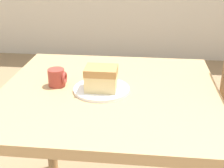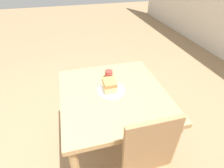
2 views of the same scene
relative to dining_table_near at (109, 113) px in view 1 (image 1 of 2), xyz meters
name	(u,v)px [view 1 (image 1 of 2)]	position (x,y,z in m)	size (l,w,h in m)	color
dining_table_near	(109,113)	(0.00, 0.00, 0.00)	(0.91, 0.86, 0.75)	tan
plate	(102,89)	(-0.03, -0.01, 0.12)	(0.23, 0.23, 0.01)	white
cake_slice	(101,78)	(-0.03, -0.02, 0.17)	(0.13, 0.10, 0.10)	#E5CC89
coffee_mug	(57,78)	(-0.22, 0.02, 0.15)	(0.08, 0.07, 0.08)	#9E382D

